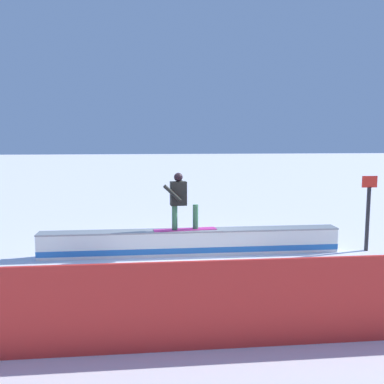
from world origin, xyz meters
The scene contains 5 objects.
ground_plane centered at (0.00, 0.00, 0.00)m, with size 120.00×120.00×0.00m, color white.
grind_box centered at (0.00, 0.00, 0.29)m, with size 7.63×0.57×0.64m.
snowboarder centered at (0.28, 0.01, 1.43)m, with size 1.62×0.50×1.46m.
safety_fence centered at (0.00, 4.93, 0.65)m, with size 12.99×0.06×1.29m, color red.
trail_marker centered at (-4.64, 0.09, 1.06)m, with size 0.40×0.10×1.98m.
Camera 1 is at (1.02, 10.69, 3.02)m, focal length 40.35 mm.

